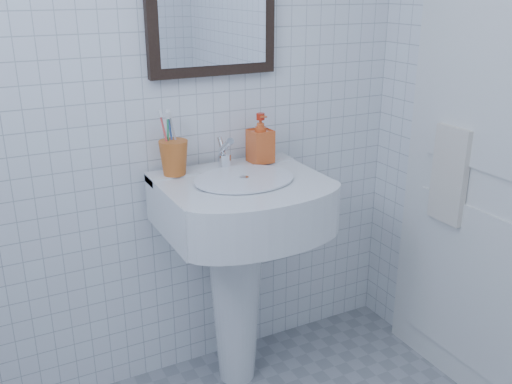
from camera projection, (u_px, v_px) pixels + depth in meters
wall_back at (142, 77)px, 2.03m from camera, size 2.20×0.02×2.50m
washbasin at (238, 247)px, 2.19m from camera, size 0.59×0.43×0.91m
faucet at (225, 155)px, 2.17m from camera, size 0.05×0.11×0.13m
toothbrush_cup at (174, 158)px, 2.08m from camera, size 0.12×0.12×0.13m
soap_dispenser at (260, 138)px, 2.22m from camera, size 0.09×0.09×0.19m
bathroom_door at (492, 151)px, 2.05m from camera, size 0.04×0.80×2.00m
towel_ring at (459, 129)px, 2.14m from camera, size 0.01×0.18×0.18m
hand_towel at (449, 175)px, 2.20m from camera, size 0.03×0.16×0.38m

